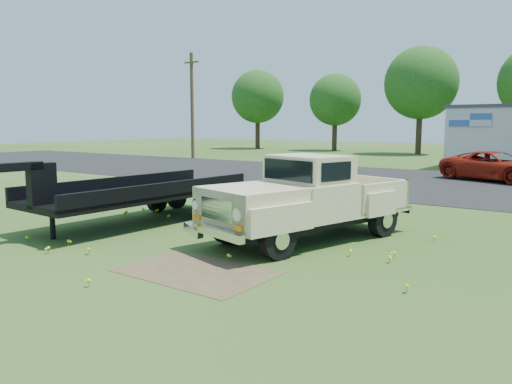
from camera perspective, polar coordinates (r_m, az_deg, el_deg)
ground at (r=13.22m, az=-2.74°, el=-4.93°), size 140.00×140.00×0.00m
asphalt_lot at (r=26.49m, az=17.99°, el=1.04°), size 90.00×14.00×0.02m
dirt_patch_a at (r=10.07m, az=-6.80°, el=-9.01°), size 3.00×2.00×0.01m
dirt_patch_b at (r=17.14m, az=-0.65°, el=-2.01°), size 2.20×1.60×0.01m
utility_pole_west at (r=43.99m, az=-7.31°, el=9.84°), size 1.60×0.30×9.00m
treeline_a at (r=61.80m, az=0.19°, el=10.83°), size 6.40×6.40×9.52m
treeline_b at (r=57.40m, az=9.05°, el=10.35°), size 5.76×5.76×8.57m
treeline_c at (r=52.26m, az=18.33°, el=11.73°), size 7.04×7.04×10.47m
vintage_pickup_truck at (r=12.52m, az=6.01°, el=-0.67°), size 3.80×6.32×2.15m
flatbed_trailer at (r=15.13m, az=-13.16°, el=0.34°), size 2.72×7.46×2.01m
red_pickup at (r=28.51m, az=25.69°, el=2.63°), size 5.98×4.25×1.51m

